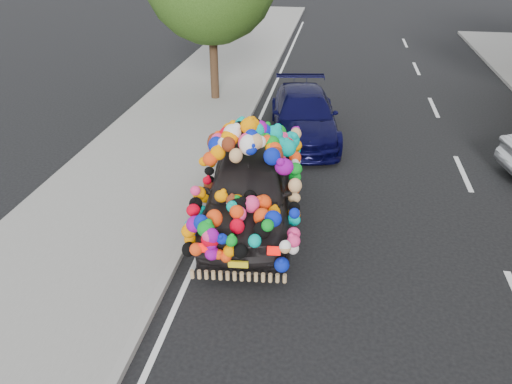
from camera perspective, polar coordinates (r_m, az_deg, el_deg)
ground at (r=8.79m, az=5.29°, el=-10.66°), size 100.00×100.00×0.00m
sidewalk at (r=9.89m, az=-20.56°, el=-7.19°), size 4.00×60.00×0.12m
kerb at (r=9.14m, az=-9.69°, el=-8.72°), size 0.15×60.00×0.13m
plush_art_car at (r=10.00m, az=-0.77°, el=2.16°), size 2.50×4.71×2.13m
navy_sedan at (r=14.45m, az=5.50°, el=8.73°), size 2.44×4.67×1.29m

